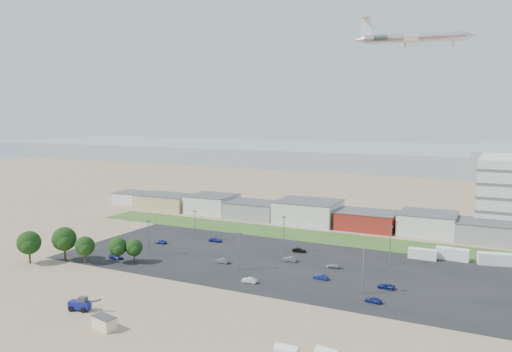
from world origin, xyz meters
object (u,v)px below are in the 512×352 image
Objects in this scene: box_trailer_a at (422,254)px; parked_car_4 at (223,261)px; parked_car_13 at (249,280)px; telehandler at (80,304)px; parked_car_12 at (333,266)px; parked_car_0 at (386,286)px; parked_car_5 at (161,242)px; parked_car_2 at (373,300)px; airliner at (414,38)px; storage_tank_nw at (287,350)px; parked_car_11 at (299,250)px; tree_far_left at (29,245)px; parked_car_9 at (216,240)px; portable_shed at (104,323)px; parked_car_1 at (321,277)px; parked_car_10 at (116,257)px; parked_car_7 at (290,259)px.

parked_car_4 is (-47.29, -27.84, -0.76)m from box_trailer_a.
telehandler is at bearing -39.67° from parked_car_13.
parked_car_12 is at bearing 142.06° from parked_car_13.
telehandler is 1.77× the size of parked_car_0.
parked_car_5 is 0.95× the size of parked_car_13.
parked_car_2 is 24.68m from parked_car_12.
parked_car_5 is at bearing -134.79° from airliner.
box_trailer_a reaches higher than storage_tank_nw.
parked_car_11 is (-28.91, 19.65, 0.09)m from parked_car_0.
tree_far_left reaches higher than parked_car_9.
parked_car_5 is (18.59, 32.39, -4.36)m from tree_far_left.
portable_shed is 1.13× the size of parked_car_9.
parked_car_1 is 56.72m from parked_car_10.
parked_car_4 is 23.11m from parked_car_9.
airliner is 10.90× the size of parked_car_9.
portable_shed reaches higher than parked_car_12.
parked_car_10 is at bearing 141.26° from portable_shed.
box_trailer_a is at bearing 114.61° from parked_car_7.
telehandler is 40.95m from tree_far_left.
box_trailer_a is at bearing 136.44° from parked_car_13.
portable_shed is 1.25× the size of parked_car_4.
parked_car_1 is (-7.98, 39.73, -0.58)m from storage_tank_nw.
parked_car_10 is at bearing 154.15° from storage_tank_nw.
airliner is at bearing 173.79° from parked_car_12.
parked_car_12 is at bearing 76.22° from portable_shed.
parked_car_5 is at bearing -2.79° from parked_car_10.
parked_car_2 is 0.91× the size of parked_car_11.
parked_car_11 reaches higher than parked_car_0.
telehandler is at bearing -9.46° from parked_car_4.
portable_shed is 61.58m from parked_car_0.
storage_tank_nw is at bearing 47.61° from parked_car_5.
parked_car_11 reaches higher than parked_car_10.
telehandler is at bearing 151.85° from parked_car_11.
tree_far_left reaches higher than box_trailer_a.
parked_car_13 is at bearing -110.48° from airliner.
parked_car_4 is 1.04× the size of parked_car_12.
parked_car_9 is at bearing 83.75° from parked_car_11.
portable_shed is at bearing 5.07° from parked_car_4.
parked_car_0 is 1.02× the size of parked_car_7.
parked_car_1 is 27.98m from parked_car_4.
tree_far_left is 2.83× the size of parked_car_2.
parked_car_9 is at bearing 120.75° from parked_car_5.
parked_car_10 is 58.90m from parked_car_12.
parked_car_5 reaches higher than parked_car_9.
box_trailer_a is 106.25m from tree_far_left.
parked_car_1 is 17.32m from parked_car_13.
parked_car_4 is 17.48m from parked_car_13.
portable_shed is 66.07m from parked_car_11.
parked_car_10 is (-43.69, -19.26, -0.03)m from parked_car_7.
parked_car_2 is at bearing -142.81° from parked_car_11.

